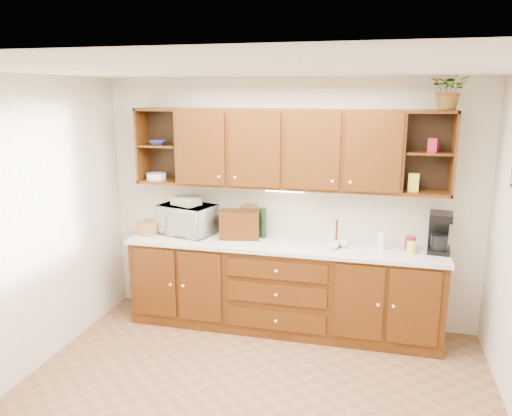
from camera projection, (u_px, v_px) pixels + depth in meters
The scene contains 24 objects.
floor at pixel (247, 408), 3.96m from camera, with size 4.00×4.00×0.00m, color brown.
ceiling at pixel (245, 69), 3.38m from camera, with size 4.00×4.00×0.00m, color white.
back_wall at pixel (289, 203), 5.33m from camera, with size 4.00×4.00×0.00m, color beige.
left_wall at pixel (14, 234), 4.14m from camera, with size 3.50×3.50×0.00m, color beige.
base_cabinets at pixel (282, 287), 5.23m from camera, with size 3.20×0.60×0.90m, color #341605.
countertop at pixel (283, 245), 5.12m from camera, with size 3.24×0.64×0.04m, color silver.
upper_cabinets at pixel (288, 149), 5.04m from camera, with size 3.20×0.33×0.80m.
undercabinet_light at pixel (285, 191), 5.08m from camera, with size 0.40×0.05×0.03m, color white.
wicker_basket at pixel (147, 228), 5.43m from camera, with size 0.23×0.23×0.14m, color olive.
microwave at pixel (187, 219), 5.42m from camera, with size 0.58×0.39×0.32m, color beige.
towel_stack at pixel (186, 201), 5.38m from camera, with size 0.28×0.21×0.08m, color #E3E66C.
wine_bottle at pixel (263, 223), 5.29m from camera, with size 0.07×0.07×0.32m, color black.
woven_tray at pixel (250, 233), 5.45m from camera, with size 0.34×0.34×0.02m, color olive.
bread_box at pixel (240, 225), 5.27m from camera, with size 0.41×0.26×0.29m, color #341605.
mug_tree at pixel (336, 243), 4.97m from camera, with size 0.25×0.25×0.28m.
canister_red at pixel (410, 243), 4.89m from camera, with size 0.10×0.10×0.13m, color maroon.
canister_white at pixel (382, 241), 4.91m from camera, with size 0.08×0.08×0.17m, color white.
canister_yellow at pixel (411, 248), 4.77m from camera, with size 0.09×0.09×0.11m, color yellow.
coffee_maker at pixel (440, 233), 4.81m from camera, with size 0.24×0.29×0.39m.
bowl_stack at pixel (158, 143), 5.34m from camera, with size 0.18×0.18×0.04m, color navy.
plate_stack at pixel (156, 176), 5.44m from camera, with size 0.22×0.22×0.07m, color white.
pantry_box_yellow at pixel (414, 182), 4.77m from camera, with size 0.10×0.08×0.17m, color yellow.
pantry_box_red at pixel (433, 145), 4.66m from camera, with size 0.09×0.08×0.13m, color maroon.
potted_plant at pixel (450, 89), 4.51m from camera, with size 0.33×0.29×0.37m, color #999999.
Camera 1 is at (0.92, -3.38, 2.44)m, focal length 35.00 mm.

